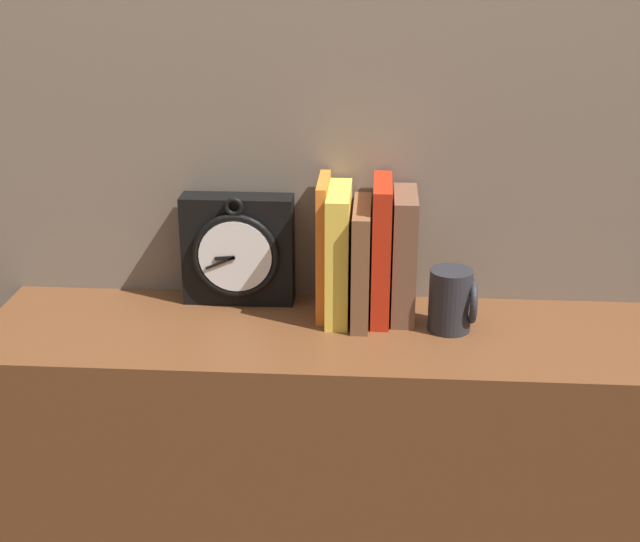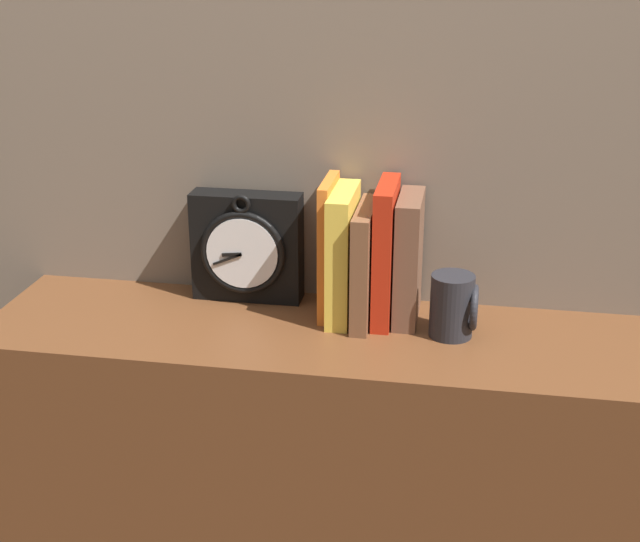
{
  "view_description": "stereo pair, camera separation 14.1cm",
  "coord_description": "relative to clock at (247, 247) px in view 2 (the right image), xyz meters",
  "views": [
    {
      "loc": [
        0.09,
        -1.31,
        1.51
      ],
      "look_at": [
        0.0,
        0.0,
        1.0
      ],
      "focal_mm": 50.0,
      "sensor_mm": 36.0,
      "label": 1
    },
    {
      "loc": [
        0.23,
        -1.29,
        1.51
      ],
      "look_at": [
        0.0,
        0.0,
        1.0
      ],
      "focal_mm": 50.0,
      "sensor_mm": 36.0,
      "label": 2
    }
  ],
  "objects": [
    {
      "name": "book_slot1_yellow",
      "position": [
        0.17,
        -0.04,
        0.01
      ],
      "size": [
        0.04,
        0.15,
        0.22
      ],
      "color": "yellow",
      "rests_on": "bookshelf"
    },
    {
      "name": "book_slot3_red",
      "position": [
        0.24,
        -0.04,
        0.02
      ],
      "size": [
        0.03,
        0.14,
        0.23
      ],
      "color": "#B62410",
      "rests_on": "bookshelf"
    },
    {
      "name": "clock",
      "position": [
        0.0,
        0.0,
        0.0
      ],
      "size": [
        0.19,
        0.07,
        0.2
      ],
      "color": "black",
      "rests_on": "bookshelf"
    },
    {
      "name": "wall_back",
      "position": [
        0.15,
        0.07,
        0.31
      ],
      "size": [
        6.0,
        0.05,
        2.6
      ],
      "color": "#756656",
      "rests_on": "ground_plane"
    },
    {
      "name": "book_slot0_orange",
      "position": [
        0.15,
        -0.03,
        0.02
      ],
      "size": [
        0.02,
        0.12,
        0.23
      ],
      "color": "orange",
      "rests_on": "bookshelf"
    },
    {
      "name": "mug",
      "position": [
        0.36,
        -0.09,
        -0.04
      ],
      "size": [
        0.08,
        0.07,
        0.1
      ],
      "color": "#232328",
      "rests_on": "bookshelf"
    },
    {
      "name": "book_slot2_brown",
      "position": [
        0.21,
        -0.05,
        0.0
      ],
      "size": [
        0.03,
        0.16,
        0.19
      ],
      "color": "brown",
      "rests_on": "bookshelf"
    },
    {
      "name": "book_slot4_brown",
      "position": [
        0.28,
        -0.03,
        0.01
      ],
      "size": [
        0.04,
        0.13,
        0.21
      ],
      "color": "brown",
      "rests_on": "bookshelf"
    }
  ]
}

